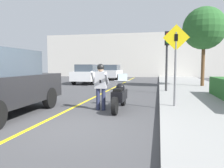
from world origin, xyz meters
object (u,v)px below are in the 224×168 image
object	(u,v)px
motorcycle	(120,96)
suv_nearby	(0,83)
crossing_sign	(176,57)
parked_car_white	(88,74)
traffic_light	(167,50)
street_tree	(204,29)
person_biker	(101,82)
parked_car_silver	(112,72)

from	to	relation	value
motorcycle	suv_nearby	size ratio (longest dim) A/B	0.49
crossing_sign	parked_car_white	bearing A→B (deg)	122.71
suv_nearby	parked_car_white	xyz separation A→B (m)	(-1.28, 12.46, -0.19)
motorcycle	traffic_light	distance (m)	5.68
crossing_sign	street_tree	distance (m)	9.15
person_biker	parked_car_white	distance (m)	11.65
traffic_light	parked_car_silver	distance (m)	13.11
traffic_light	parked_car_silver	size ratio (longest dim) A/B	0.79
motorcycle	parked_car_silver	world-z (taller)	parked_car_silver
parked_car_white	street_tree	bearing A→B (deg)	-11.48
street_tree	parked_car_silver	bearing A→B (deg)	136.34
traffic_light	parked_car_silver	xyz separation A→B (m)	(-5.66, 11.71, -1.62)
crossing_sign	parked_car_white	distance (m)	12.36
person_biker	crossing_sign	world-z (taller)	crossing_sign
motorcycle	parked_car_silver	xyz separation A→B (m)	(-3.87, 16.73, 0.36)
parked_car_white	traffic_light	bearing A→B (deg)	-41.01
suv_nearby	street_tree	bearing A→B (deg)	53.47
person_biker	traffic_light	world-z (taller)	traffic_light
person_biker	crossing_sign	bearing A→B (deg)	12.01
traffic_light	street_tree	world-z (taller)	street_tree
traffic_light	street_tree	distance (m)	4.92
suv_nearby	parked_car_silver	bearing A→B (deg)	91.32
motorcycle	person_biker	distance (m)	0.85
traffic_light	suv_nearby	bearing A→B (deg)	-127.57
traffic_light	crossing_sign	bearing A→B (deg)	-88.22
suv_nearby	motorcycle	bearing A→B (deg)	27.31
person_biker	crossing_sign	xyz separation A→B (m)	(2.57, 0.55, 0.87)
person_biker	crossing_sign	size ratio (longest dim) A/B	0.58
suv_nearby	street_tree	size ratio (longest dim) A/B	0.86
motorcycle	suv_nearby	world-z (taller)	suv_nearby
street_tree	parked_car_white	distance (m)	9.89
suv_nearby	crossing_sign	size ratio (longest dim) A/B	1.66
crossing_sign	parked_car_white	xyz separation A→B (m)	(-6.66, 10.36, -1.01)
suv_nearby	parked_car_silver	distance (m)	18.51
crossing_sign	street_tree	world-z (taller)	street_tree
traffic_light	person_biker	bearing A→B (deg)	-114.79
motorcycle	suv_nearby	distance (m)	3.92
suv_nearby	street_tree	world-z (taller)	street_tree
traffic_light	street_tree	xyz separation A→B (m)	(2.62, 3.80, 1.68)
traffic_light	parked_car_silver	bearing A→B (deg)	115.79
person_biker	crossing_sign	distance (m)	2.77
parked_car_white	motorcycle	bearing A→B (deg)	-66.13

